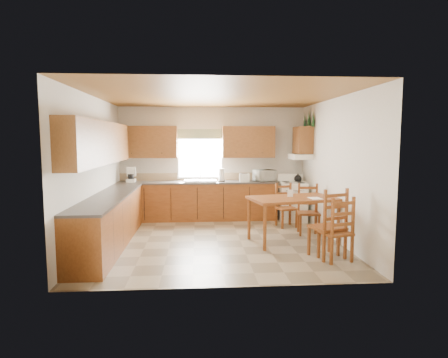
{
  "coord_description": "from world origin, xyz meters",
  "views": [
    {
      "loc": [
        -0.36,
        -6.92,
        1.92
      ],
      "look_at": [
        0.15,
        0.3,
        1.15
      ],
      "focal_mm": 30.0,
      "sensor_mm": 36.0,
      "label": 1
    }
  ],
  "objects": [
    {
      "name": "counter_back",
      "position": [
        -0.38,
        1.95,
        0.9
      ],
      "size": [
        3.75,
        0.63,
        0.04
      ],
      "primitive_type": "cube",
      "color": "#403A37",
      "rests_on": "lower_cab_back"
    },
    {
      "name": "toaster",
      "position": [
        0.75,
        1.87,
        1.01
      ],
      "size": [
        0.24,
        0.16,
        0.19
      ],
      "primitive_type": "cube",
      "rotation": [
        0.0,
        0.0,
        -0.05
      ],
      "color": "white",
      "rests_on": "counter_back"
    },
    {
      "name": "window_valance",
      "position": [
        -0.3,
        2.19,
        2.05
      ],
      "size": [
        1.19,
        0.01,
        0.24
      ],
      "primitive_type": "cube",
      "color": "#3F5F34",
      "rests_on": "wall_back"
    },
    {
      "name": "chair_far_right",
      "position": [
        1.58,
        1.07,
        0.47
      ],
      "size": [
        0.47,
        0.46,
        0.95
      ],
      "primitive_type": "cube",
      "rotation": [
        0.0,
        0.0,
        0.22
      ],
      "color": "brown",
      "rests_on": "floor"
    },
    {
      "name": "chair_far_left",
      "position": [
        1.88,
        0.39,
        0.5
      ],
      "size": [
        0.48,
        0.46,
        1.01
      ],
      "primitive_type": "cube",
      "rotation": [
        0.0,
        0.0,
        -0.14
      ],
      "color": "brown",
      "rests_on": "floor"
    },
    {
      "name": "lower_cab_back",
      "position": [
        -0.38,
        1.95,
        0.44
      ],
      "size": [
        3.75,
        0.6,
        0.88
      ],
      "primitive_type": "cube",
      "color": "brown",
      "rests_on": "floor"
    },
    {
      "name": "upper_cab_stove",
      "position": [
        2.08,
        1.65,
        1.9
      ],
      "size": [
        0.33,
        0.62,
        0.62
      ],
      "primitive_type": "cube",
      "color": "brown",
      "rests_on": "wall_right"
    },
    {
      "name": "window_pane",
      "position": [
        -0.3,
        2.21,
        1.55
      ],
      "size": [
        1.05,
        0.01,
        1.1
      ],
      "primitive_type": "cube",
      "color": "white",
      "rests_on": "wall_back"
    },
    {
      "name": "stove",
      "position": [
        1.88,
        1.67,
        0.45
      ],
      "size": [
        0.66,
        0.68,
        0.9
      ],
      "primitive_type": "cube",
      "rotation": [
        0.0,
        0.0,
        -0.1
      ],
      "color": "white",
      "rests_on": "floor"
    },
    {
      "name": "upper_cab_back_left",
      "position": [
        -1.55,
        2.08,
        1.85
      ],
      "size": [
        1.41,
        0.33,
        0.75
      ],
      "primitive_type": "cube",
      "color": "brown",
      "rests_on": "wall_back"
    },
    {
      "name": "chair_near_left",
      "position": [
        1.81,
        -1.26,
        0.52
      ],
      "size": [
        0.52,
        0.51,
        1.03
      ],
      "primitive_type": "cube",
      "rotation": [
        0.0,
        0.0,
        3.4
      ],
      "color": "brown",
      "rests_on": "floor"
    },
    {
      "name": "wall_left",
      "position": [
        -2.25,
        0.0,
        1.35
      ],
      "size": [
        4.5,
        4.5,
        0.0
      ],
      "primitive_type": "plane",
      "color": "beige",
      "rests_on": "floor"
    },
    {
      "name": "paper_towel",
      "position": [
        0.2,
        1.9,
        1.07
      ],
      "size": [
        0.14,
        0.14,
        0.31
      ],
      "primitive_type": "cylinder",
      "rotation": [
        0.0,
        0.0,
        0.08
      ],
      "color": "white",
      "rests_on": "counter_back"
    },
    {
      "name": "lower_cab_left",
      "position": [
        -1.95,
        -0.15,
        0.44
      ],
      "size": [
        0.6,
        3.6,
        0.88
      ],
      "primitive_type": "cube",
      "color": "brown",
      "rests_on": "floor"
    },
    {
      "name": "backsplash",
      "position": [
        -0.38,
        2.24,
        1.01
      ],
      "size": [
        3.75,
        0.01,
        0.18
      ],
      "primitive_type": "cube",
      "color": "tan",
      "rests_on": "counter_back"
    },
    {
      "name": "pine_decal_c",
      "position": [
        2.21,
        1.97,
        2.38
      ],
      "size": [
        0.22,
        0.22,
        0.36
      ],
      "primitive_type": "cone",
      "color": "#184523",
      "rests_on": "wall_right"
    },
    {
      "name": "range_hood",
      "position": [
        2.03,
        1.65,
        1.52
      ],
      "size": [
        0.44,
        0.62,
        0.12
      ],
      "primitive_type": "cube",
      "color": "white",
      "rests_on": "wall_right"
    },
    {
      "name": "wall_right",
      "position": [
        2.25,
        0.0,
        1.35
      ],
      "size": [
        4.5,
        4.5,
        0.0
      ],
      "primitive_type": "plane",
      "color": "beige",
      "rests_on": "floor"
    },
    {
      "name": "dining_table",
      "position": [
        1.41,
        -0.14,
        0.42
      ],
      "size": [
        1.73,
        1.22,
        0.84
      ],
      "primitive_type": "cube",
      "rotation": [
        0.0,
        0.0,
        0.22
      ],
      "color": "brown",
      "rests_on": "floor"
    },
    {
      "name": "table_card",
      "position": [
        1.37,
        -0.07,
        0.91
      ],
      "size": [
        0.1,
        0.04,
        0.13
      ],
      "primitive_type": "cube",
      "rotation": [
        0.0,
        0.0,
        -0.13
      ],
      "color": "white",
      "rests_on": "dining_table"
    },
    {
      "name": "ceiling",
      "position": [
        0.0,
        0.0,
        2.7
      ],
      "size": [
        4.5,
        4.5,
        0.0
      ],
      "primitive_type": "plane",
      "color": "brown",
      "rests_on": "floor"
    },
    {
      "name": "chair_near_right",
      "position": [
        1.74,
        -1.09,
        0.57
      ],
      "size": [
        0.6,
        0.58,
        1.14
      ],
      "primitive_type": "cube",
      "rotation": [
        0.0,
        0.0,
        3.47
      ],
      "color": "brown",
      "rests_on": "floor"
    },
    {
      "name": "coffeemaker",
      "position": [
        -1.93,
        1.94,
        1.08
      ],
      "size": [
        0.23,
        0.26,
        0.31
      ],
      "primitive_type": "cube",
      "rotation": [
        0.0,
        0.0,
        0.26
      ],
      "color": "white",
      "rests_on": "counter_back"
    },
    {
      "name": "microwave",
      "position": [
        1.24,
        1.95,
        1.05
      ],
      "size": [
        0.53,
        0.47,
        0.27
      ],
      "primitive_type": "imported",
      "rotation": [
        0.0,
        0.0,
        0.39
      ],
      "color": "white",
      "rests_on": "counter_back"
    },
    {
      "name": "counter_left",
      "position": [
        -1.95,
        -0.15,
        0.9
      ],
      "size": [
        0.63,
        3.6,
        0.04
      ],
      "primitive_type": "cube",
      "color": "#403A37",
      "rests_on": "lower_cab_left"
    },
    {
      "name": "pine_decal_b",
      "position": [
        2.21,
        1.65,
        2.42
      ],
      "size": [
        0.22,
        0.22,
        0.36
      ],
      "primitive_type": "cone",
      "color": "#184523",
      "rests_on": "wall_right"
    },
    {
      "name": "sink_basin",
      "position": [
        -0.3,
        1.95,
        0.94
      ],
      "size": [
        0.75,
        0.45,
        0.04
      ],
      "primitive_type": "cube",
      "color": "silver",
      "rests_on": "counter_back"
    },
    {
      "name": "table_paper",
      "position": [
        1.79,
        -0.28,
        0.84
      ],
      "size": [
        0.23,
        0.29,
        0.0
      ],
      "primitive_type": "cube",
      "rotation": [
        0.0,
        0.0,
        0.09
      ],
      "color": "white",
      "rests_on": "dining_table"
    },
    {
      "name": "pine_decal_a",
      "position": [
        2.21,
        1.33,
        2.38
      ],
      "size": [
        0.22,
        0.22,
        0.36
      ],
      "primitive_type": "cone",
      "color": "#184523",
      "rests_on": "wall_right"
    },
    {
      "name": "upper_cab_left",
      "position": [
        -2.08,
        -0.15,
        1.85
      ],
      "size": [
        0.33,
        3.6,
        0.75
      ],
      "primitive_type": "cube",
      "color": "brown",
      "rests_on": "wall_left"
    },
    {
      "name": "upper_cab_back_right",
      "position": [
        0.86,
        2.08,
        1.85
      ],
      "size": [
        1.25,
        0.33,
        0.75
      ],
      "primitive_type": "cube",
      "color": "brown",
      "rests_on": "wall_back"
    },
    {
      "name": "wall_back",
      "position": [
        0.0,
        2.25,
        1.35
      ],
      "size": [
        4.5,
        4.5,
        0.0
      ],
      "primitive_type": "plane",
      "color": "beige",
      "rests_on": "floor"
    },
    {
      "name": "wall_front",
      "position": [
        0.0,
        -2.25,
        1.35
      ],
      "size": [
        4.5,
        4.5,
        0.0
      ],
      "primitive_type": "plane",
      "color": "beige",
      "rests_on": "floor"
    },
    {
      "name": "floor",
      "position": [
        0.0,
        0.0,
        0.0
      ],
      "size": [
        4.5,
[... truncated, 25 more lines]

